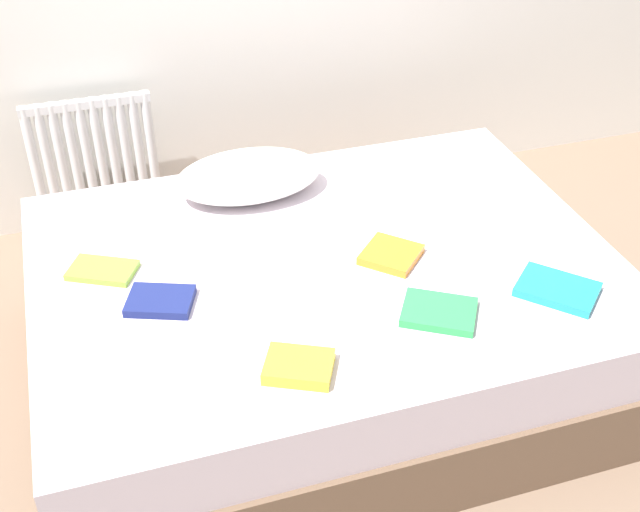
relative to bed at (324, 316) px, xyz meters
The scene contains 10 objects.
ground_plane 0.25m from the bed, ahead, with size 8.00×8.00×0.00m, color #7F6651.
bed is the anchor object (origin of this frame).
radiator 1.39m from the bed, 119.59° to the left, with size 0.55×0.04×0.55m.
pillow 0.62m from the bed, 105.56° to the left, with size 0.56×0.34×0.16m, color white.
textbook_yellow 0.62m from the bed, 115.50° to the right, with size 0.19×0.15×0.04m, color yellow.
textbook_navy 0.63m from the bed, behind, with size 0.20×0.15×0.03m, color navy.
textbook_orange 0.35m from the bed, 15.90° to the right, with size 0.18×0.18×0.03m, color orange.
textbook_lime 0.79m from the bed, 168.33° to the left, with size 0.22×0.13×0.02m, color #8CC638.
textbook_teal 0.82m from the bed, 31.61° to the right, with size 0.25×0.17×0.03m, color teal.
textbook_green 0.54m from the bed, 57.94° to the right, with size 0.23×0.17×0.03m, color green.
Camera 1 is at (-0.71, -2.17, 2.14)m, focal length 46.20 mm.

